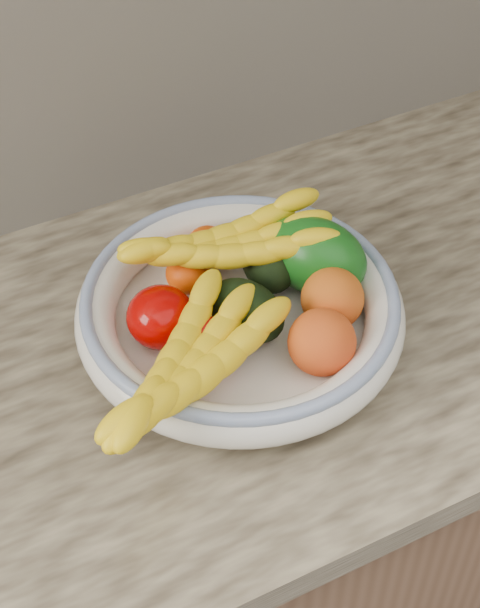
% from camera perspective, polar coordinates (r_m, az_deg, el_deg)
% --- Properties ---
extents(kitchen_counter, '(2.44, 0.66, 1.40)m').
position_cam_1_polar(kitchen_counter, '(1.50, -0.45, -12.88)').
color(kitchen_counter, brown).
rests_on(kitchen_counter, ground).
extents(fruit_bowl, '(0.39, 0.39, 0.08)m').
position_cam_1_polar(fruit_bowl, '(1.10, 0.00, -0.42)').
color(fruit_bowl, silver).
rests_on(fruit_bowl, kitchen_counter).
extents(clementine_back_left, '(0.07, 0.07, 0.05)m').
position_cam_1_polar(clementine_back_left, '(1.14, -3.22, 1.88)').
color(clementine_back_left, '#FC5105').
rests_on(clementine_back_left, fruit_bowl).
extents(clementine_back_right, '(0.07, 0.07, 0.05)m').
position_cam_1_polar(clementine_back_right, '(1.18, -1.99, 3.57)').
color(clementine_back_right, '#E94C04').
rests_on(clementine_back_right, fruit_bowl).
extents(tomato_left, '(0.08, 0.08, 0.07)m').
position_cam_1_polar(tomato_left, '(1.08, -4.88, -0.80)').
color(tomato_left, '#A20100').
rests_on(tomato_left, fruit_bowl).
extents(tomato_near_left, '(0.07, 0.07, 0.06)m').
position_cam_1_polar(tomato_near_left, '(1.05, -1.94, -2.47)').
color(tomato_near_left, '#A40709').
rests_on(tomato_near_left, fruit_bowl).
extents(avocado_center, '(0.10, 0.12, 0.07)m').
position_cam_1_polar(avocado_center, '(1.08, 0.38, -0.41)').
color(avocado_center, black).
rests_on(avocado_center, fruit_bowl).
extents(avocado_right, '(0.09, 0.11, 0.07)m').
position_cam_1_polar(avocado_right, '(1.14, 1.77, 2.67)').
color(avocado_right, black).
rests_on(avocado_right, fruit_bowl).
extents(green_mango, '(0.17, 0.17, 0.12)m').
position_cam_1_polar(green_mango, '(1.13, 4.56, 2.96)').
color(green_mango, '#0E4B0F').
rests_on(green_mango, fruit_bowl).
extents(peach_front, '(0.08, 0.08, 0.08)m').
position_cam_1_polar(peach_front, '(1.05, 5.04, -2.34)').
color(peach_front, orange).
rests_on(peach_front, fruit_bowl).
extents(peach_right, '(0.10, 0.10, 0.07)m').
position_cam_1_polar(peach_right, '(1.09, 5.68, 0.32)').
color(peach_right, orange).
rests_on(peach_right, fruit_bowl).
extents(banana_bunch_back, '(0.29, 0.16, 0.08)m').
position_cam_1_polar(banana_bunch_back, '(1.12, -0.80, 3.38)').
color(banana_bunch_back, yellow).
rests_on(banana_bunch_back, fruit_bowl).
extents(banana_bunch_front, '(0.31, 0.26, 0.08)m').
position_cam_1_polar(banana_bunch_front, '(0.99, -3.27, -4.25)').
color(banana_bunch_front, yellow).
rests_on(banana_bunch_front, fruit_bowl).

